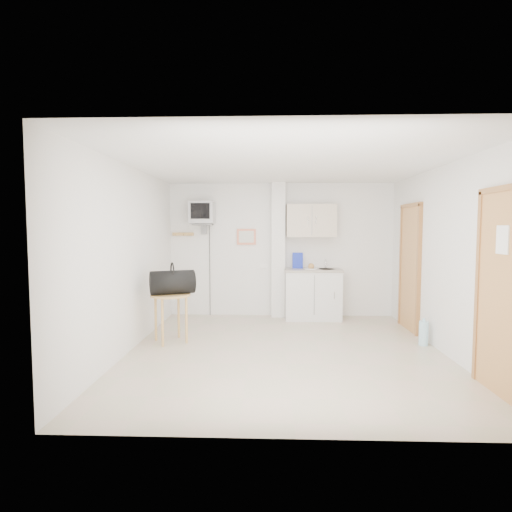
{
  "coord_description": "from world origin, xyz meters",
  "views": [
    {
      "loc": [
        -0.21,
        -5.3,
        1.66
      ],
      "look_at": [
        -0.41,
        0.6,
        1.25
      ],
      "focal_mm": 28.0,
      "sensor_mm": 36.0,
      "label": 1
    }
  ],
  "objects_px": {
    "round_table": "(171,301)",
    "duffel_bag": "(172,282)",
    "crt_television": "(202,213)",
    "water_bottle": "(424,333)"
  },
  "relations": [
    {
      "from": "round_table",
      "to": "water_bottle",
      "type": "height_order",
      "value": "round_table"
    },
    {
      "from": "crt_television",
      "to": "water_bottle",
      "type": "relative_size",
      "value": 5.55
    },
    {
      "from": "duffel_bag",
      "to": "water_bottle",
      "type": "relative_size",
      "value": 1.82
    },
    {
      "from": "round_table",
      "to": "duffel_bag",
      "type": "distance_m",
      "value": 0.28
    },
    {
      "from": "water_bottle",
      "to": "duffel_bag",
      "type": "bearing_deg",
      "value": 179.36
    },
    {
      "from": "round_table",
      "to": "duffel_bag",
      "type": "height_order",
      "value": "duffel_bag"
    },
    {
      "from": "duffel_bag",
      "to": "round_table",
      "type": "bearing_deg",
      "value": 146.74
    },
    {
      "from": "round_table",
      "to": "water_bottle",
      "type": "relative_size",
      "value": 1.83
    },
    {
      "from": "crt_television",
      "to": "round_table",
      "type": "height_order",
      "value": "crt_television"
    },
    {
      "from": "water_bottle",
      "to": "crt_television",
      "type": "bearing_deg",
      "value": 154.04
    }
  ]
}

